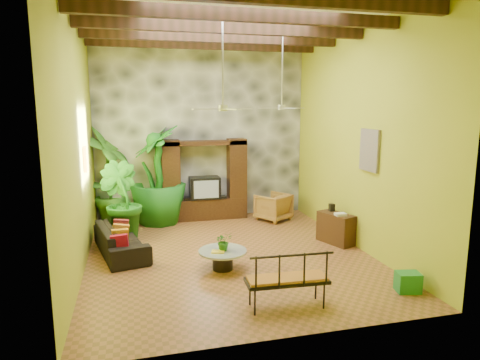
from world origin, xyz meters
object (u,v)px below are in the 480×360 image
object	(u,v)px
sofa	(121,240)
iron_bench	(289,277)
entertainment_center	(205,186)
green_bin	(408,282)
side_console	(336,228)
coffee_table	(223,257)
tall_plant_b	(120,201)
ceiling_fan_front	(223,98)
tall_plant_a	(109,176)
wicker_armchair	(273,207)
ceiling_fan_back	(282,99)
tall_plant_c	(158,175)

from	to	relation	value
sofa	iron_bench	world-z (taller)	iron_bench
entertainment_center	green_bin	world-z (taller)	entertainment_center
entertainment_center	side_console	xyz separation A→B (m)	(2.65, -2.95, -0.60)
coffee_table	tall_plant_b	bearing A→B (deg)	128.36
ceiling_fan_front	tall_plant_a	size ratio (longest dim) A/B	0.68
wicker_armchair	side_console	xyz separation A→B (m)	(0.78, -2.33, -0.02)
coffee_table	iron_bench	bearing A→B (deg)	-70.63
coffee_table	ceiling_fan_back	bearing A→B (deg)	45.83
entertainment_center	coffee_table	world-z (taller)	entertainment_center
sofa	tall_plant_b	xyz separation A→B (m)	(0.00, 1.06, 0.65)
tall_plant_a	tall_plant_c	world-z (taller)	tall_plant_c
tall_plant_a	coffee_table	distance (m)	4.67
ceiling_fan_back	green_bin	size ratio (longest dim) A/B	4.63
sofa	iron_bench	bearing A→B (deg)	-154.07
ceiling_fan_front	tall_plant_c	world-z (taller)	ceiling_fan_front
entertainment_center	ceiling_fan_front	bearing A→B (deg)	-93.24
ceiling_fan_front	tall_plant_a	distance (m)	4.75
ceiling_fan_front	green_bin	world-z (taller)	ceiling_fan_front
ceiling_fan_front	sofa	distance (m)	3.89
ceiling_fan_back	green_bin	distance (m)	5.09
entertainment_center	side_console	bearing A→B (deg)	-48.05
entertainment_center	ceiling_fan_back	bearing A→B (deg)	-50.43
entertainment_center	side_console	distance (m)	4.01
wicker_armchair	ceiling_fan_back	bearing A→B (deg)	46.22
coffee_table	tall_plant_a	bearing A→B (deg)	120.45
tall_plant_b	ceiling_fan_front	bearing A→B (deg)	-45.71
ceiling_fan_front	tall_plant_c	xyz separation A→B (m)	(-1.11, 3.42, -2.04)
ceiling_fan_front	green_bin	xyz separation A→B (m)	(2.85, -2.19, -3.23)
tall_plant_b	wicker_armchair	bearing A→B (deg)	10.44
ceiling_fan_front	ceiling_fan_back	bearing A→B (deg)	41.63
wicker_armchair	side_console	distance (m)	2.46
coffee_table	side_console	world-z (taller)	side_console
ceiling_fan_front	coffee_table	size ratio (longest dim) A/B	1.93
sofa	tall_plant_c	xyz separation A→B (m)	(0.99, 2.33, 1.05)
ceiling_fan_front	sofa	bearing A→B (deg)	152.56
ceiling_fan_front	side_console	distance (m)	4.21
sofa	coffee_table	distance (m)	2.47
tall_plant_b	coffee_table	bearing A→B (deg)	-51.64
wicker_armchair	tall_plant_b	distance (m)	4.28
ceiling_fan_back	iron_bench	size ratio (longest dim) A/B	1.35
ceiling_fan_back	ceiling_fan_front	bearing A→B (deg)	-138.37
entertainment_center	ceiling_fan_back	size ratio (longest dim) A/B	1.29
side_console	ceiling_fan_front	bearing A→B (deg)	171.68
ceiling_fan_back	tall_plant_c	size ratio (longest dim) A/B	0.68
green_bin	coffee_table	bearing A→B (deg)	148.27
entertainment_center	tall_plant_a	bearing A→B (deg)	179.70
entertainment_center	side_console	size ratio (longest dim) A/B	2.65
entertainment_center	iron_bench	bearing A→B (deg)	-86.39
wicker_armchair	tall_plant_b	world-z (taller)	tall_plant_b
sofa	tall_plant_c	bearing A→B (deg)	-35.44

